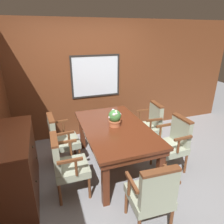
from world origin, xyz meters
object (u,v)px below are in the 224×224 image
(dining_table, at_px, (115,132))
(chair_right_near, at_px, (174,141))
(sideboard_cabinet, at_px, (18,166))
(chair_right_far, at_px, (150,124))
(chair_head_near, at_px, (152,194))
(potted_plant, at_px, (115,118))
(chair_left_near, at_px, (66,163))
(chair_left_far, at_px, (60,138))

(dining_table, distance_m, chair_right_near, 0.98)
(sideboard_cabinet, bearing_deg, chair_right_far, 13.01)
(sideboard_cabinet, bearing_deg, chair_right_near, -4.69)
(chair_head_near, xyz_separation_m, chair_right_near, (0.91, 0.89, 0.00))
(potted_plant, bearing_deg, chair_right_near, -25.00)
(dining_table, xyz_separation_m, chair_left_near, (-0.86, -0.38, -0.15))
(chair_right_near, height_order, chair_right_far, same)
(chair_left_near, xyz_separation_m, potted_plant, (0.86, 0.42, 0.38))
(sideboard_cabinet, bearing_deg, chair_head_near, -36.54)
(chair_left_near, height_order, chair_left_far, same)
(potted_plant, bearing_deg, dining_table, -100.90)
(potted_plant, height_order, sideboard_cabinet, potted_plant)
(chair_head_near, height_order, chair_right_near, same)
(dining_table, xyz_separation_m, chair_left_far, (-0.86, 0.37, -0.15))
(chair_left_near, bearing_deg, chair_right_near, -89.51)
(chair_left_far, distance_m, chair_head_near, 1.83)
(chair_left_far, bearing_deg, chair_right_far, -94.26)
(dining_table, xyz_separation_m, sideboard_cabinet, (-1.48, -0.18, -0.18))
(dining_table, distance_m, chair_left_far, 0.94)
(sideboard_cabinet, bearing_deg, chair_left_near, -17.96)
(potted_plant, distance_m, sideboard_cabinet, 1.56)
(dining_table, relative_size, chair_left_far, 1.87)
(chair_right_far, bearing_deg, chair_left_near, -63.20)
(potted_plant, bearing_deg, chair_head_near, -91.14)
(chair_left_near, xyz_separation_m, chair_left_far, (-0.00, 0.75, 0.00))
(chair_left_near, distance_m, chair_right_near, 1.75)
(chair_left_near, relative_size, chair_right_near, 1.00)
(chair_left_far, relative_size, chair_head_near, 1.00)
(chair_left_near, distance_m, sideboard_cabinet, 0.66)
(chair_right_far, relative_size, potted_plant, 3.27)
(chair_left_far, distance_m, chair_right_near, 1.90)
(chair_right_near, bearing_deg, dining_table, -114.92)
(chair_left_near, bearing_deg, sideboard_cabinet, 72.26)
(dining_table, distance_m, chair_right_far, 0.94)
(dining_table, relative_size, chair_head_near, 1.87)
(chair_right_near, bearing_deg, chair_left_far, -115.11)
(chair_right_far, xyz_separation_m, sideboard_cabinet, (-2.34, -0.54, -0.03))
(chair_left_far, height_order, potted_plant, potted_plant)
(chair_left_far, xyz_separation_m, chair_head_near, (0.84, -1.63, 0.00))
(dining_table, relative_size, chair_right_near, 1.87)
(chair_head_near, relative_size, sideboard_cabinet, 0.74)
(chair_right_far, relative_size, sideboard_cabinet, 0.74)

